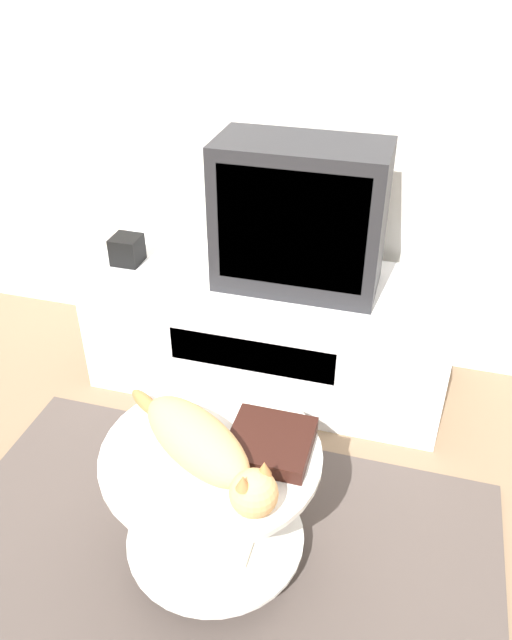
# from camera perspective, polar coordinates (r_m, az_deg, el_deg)

# --- Properties ---
(ground_plane) EXTENTS (12.00, 12.00, 0.00)m
(ground_plane) POSITION_cam_1_polar(r_m,az_deg,el_deg) (2.05, -4.17, -21.39)
(ground_plane) COLOR #7F664C
(wall_back) EXTENTS (8.00, 0.05, 2.60)m
(wall_back) POSITION_cam_1_polar(r_m,az_deg,el_deg) (2.41, 5.23, 24.47)
(wall_back) COLOR silver
(wall_back) RESTS_ON ground_plane
(rug) EXTENTS (1.72, 1.09, 0.02)m
(rug) POSITION_cam_1_polar(r_m,az_deg,el_deg) (2.04, -4.18, -21.23)
(rug) COLOR #4C423D
(rug) RESTS_ON ground_plane
(tv_stand) EXTENTS (1.40, 0.49, 0.50)m
(tv_stand) POSITION_cam_1_polar(r_m,az_deg,el_deg) (2.52, 1.08, -0.97)
(tv_stand) COLOR white
(tv_stand) RESTS_ON ground_plane
(tv) EXTENTS (0.59, 0.30, 0.53)m
(tv) POSITION_cam_1_polar(r_m,az_deg,el_deg) (2.22, 4.01, 9.38)
(tv) COLOR #232326
(tv) RESTS_ON tv_stand
(speaker) EXTENTS (0.11, 0.11, 0.11)m
(speaker) POSITION_cam_1_polar(r_m,az_deg,el_deg) (2.51, -11.71, 6.31)
(speaker) COLOR black
(speaker) RESTS_ON tv_stand
(mug) EXTENTS (0.08, 0.08, 0.09)m
(mug) POSITION_cam_1_polar(r_m,az_deg,el_deg) (2.23, 16.21, 1.57)
(mug) COLOR white
(mug) RESTS_ON tv_stand
(coffee_table) EXTENTS (0.60, 0.60, 0.45)m
(coffee_table) POSITION_cam_1_polar(r_m,az_deg,el_deg) (1.84, -3.98, -15.80)
(coffee_table) COLOR #B2B2B7
(coffee_table) RESTS_ON rug
(dvd_box) EXTENTS (0.22, 0.21, 0.04)m
(dvd_box) POSITION_cam_1_polar(r_m,az_deg,el_deg) (1.69, 1.31, -11.11)
(dvd_box) COLOR black
(dvd_box) RESTS_ON coffee_table
(cat) EXTENTS (0.52, 0.37, 0.14)m
(cat) POSITION_cam_1_polar(r_m,az_deg,el_deg) (1.62, -4.76, -11.49)
(cat) COLOR tan
(cat) RESTS_ON coffee_table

